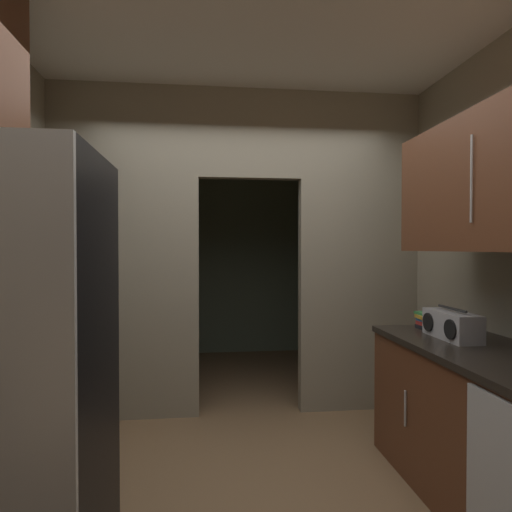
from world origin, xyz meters
name	(u,v)px	position (x,y,z in m)	size (l,w,h in m)	color
ground	(261,507)	(0.00, 0.00, 0.00)	(20.00, 20.00, 0.00)	brown
kitchen_overhead_slab	(252,30)	(0.00, 0.42, 2.85)	(3.60, 6.82, 0.06)	silver
kitchen_partition	(238,241)	(-0.02, 1.41, 1.51)	(3.20, 0.12, 2.82)	gray
adjoining_room_shell	(230,251)	(0.00, 3.03, 1.41)	(3.20, 2.35, 2.82)	slate
refrigerator	(4,369)	(-1.16, -0.42, 0.93)	(0.81, 0.80, 1.86)	black
lower_cabinet_run	(501,438)	(1.25, -0.26, 0.44)	(0.69, 1.86, 0.88)	brown
dishwasher	(511,506)	(0.92, -0.78, 0.41)	(0.02, 0.56, 0.82)	#B7BABC
upper_cabinet_counterside	(504,179)	(1.25, -0.26, 1.81)	(0.36, 1.67, 0.76)	brown
boombox	(452,325)	(1.22, 0.16, 0.97)	(0.18, 0.43, 0.20)	#B2B2B7
book_stack	(427,320)	(1.23, 0.49, 0.94)	(0.13, 0.16, 0.12)	black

